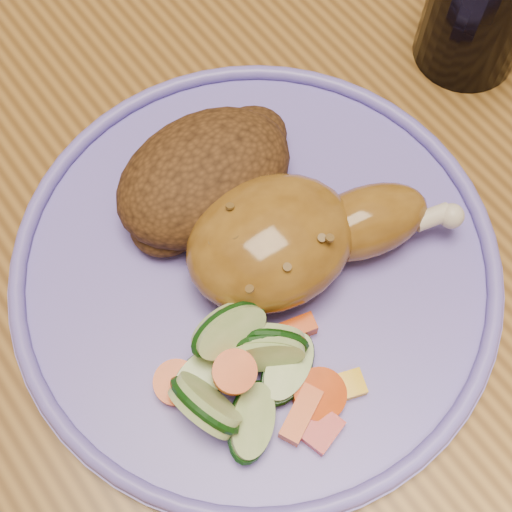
% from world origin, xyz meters
% --- Properties ---
extents(ground, '(4.00, 4.00, 0.00)m').
position_xyz_m(ground, '(0.00, 0.00, 0.00)').
color(ground, brown).
rests_on(ground, ground).
extents(dining_table, '(0.90, 1.40, 0.75)m').
position_xyz_m(dining_table, '(0.00, 0.00, 0.67)').
color(dining_table, brown).
rests_on(dining_table, ground).
extents(plate, '(0.30, 0.30, 0.01)m').
position_xyz_m(plate, '(-0.04, -0.06, 0.76)').
color(plate, '#6F5FC8').
rests_on(plate, dining_table).
extents(plate_rim, '(0.30, 0.30, 0.01)m').
position_xyz_m(plate_rim, '(-0.04, -0.06, 0.77)').
color(plate_rim, '#6F5FC8').
rests_on(plate_rim, plate).
extents(chicken_leg, '(0.17, 0.11, 0.05)m').
position_xyz_m(chicken_leg, '(-0.01, -0.07, 0.79)').
color(chicken_leg, '#8B5C1D').
rests_on(chicken_leg, plate).
extents(rice_pilaf, '(0.13, 0.09, 0.05)m').
position_xyz_m(rice_pilaf, '(-0.03, 0.00, 0.78)').
color(rice_pilaf, '#4A2B12').
rests_on(rice_pilaf, plate).
extents(vegetable_pile, '(0.11, 0.10, 0.05)m').
position_xyz_m(vegetable_pile, '(-0.08, -0.11, 0.78)').
color(vegetable_pile, '#A50A05').
rests_on(vegetable_pile, plate).
extents(drinking_glass, '(0.07, 0.07, 0.10)m').
position_xyz_m(drinking_glass, '(0.19, -0.01, 0.80)').
color(drinking_glass, black).
rests_on(drinking_glass, dining_table).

